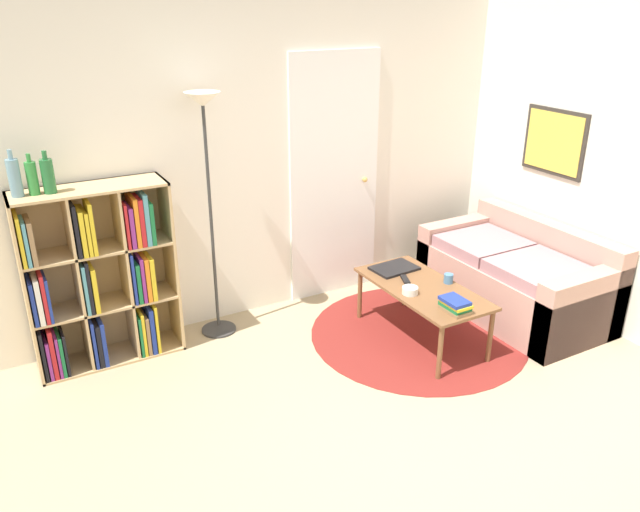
# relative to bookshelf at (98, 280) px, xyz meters

# --- Properties ---
(ground_plane) EXTENTS (14.00, 14.00, 0.00)m
(ground_plane) POSITION_rel_bookshelf_xyz_m (1.36, -2.12, -0.62)
(ground_plane) COLOR tan
(wall_back) EXTENTS (7.32, 0.11, 2.60)m
(wall_back) POSITION_rel_bookshelf_xyz_m (1.39, 0.21, 0.67)
(wall_back) COLOR silver
(wall_back) RESTS_ON ground_plane
(wall_right) EXTENTS (0.08, 5.31, 2.60)m
(wall_right) POSITION_rel_bookshelf_xyz_m (3.55, -0.96, 0.69)
(wall_right) COLOR silver
(wall_right) RESTS_ON ground_plane
(rug) EXTENTS (1.66, 1.66, 0.01)m
(rug) POSITION_rel_bookshelf_xyz_m (2.17, -0.83, -0.61)
(rug) COLOR maroon
(rug) RESTS_ON ground_plane
(bookshelf) EXTENTS (0.99, 0.34, 1.28)m
(bookshelf) POSITION_rel_bookshelf_xyz_m (0.00, 0.00, 0.00)
(bookshelf) COLOR tan
(bookshelf) RESTS_ON ground_plane
(floor_lamp) EXTENTS (0.27, 0.27, 1.84)m
(floor_lamp) POSITION_rel_bookshelf_xyz_m (0.84, -0.01, 0.84)
(floor_lamp) COLOR #333333
(floor_lamp) RESTS_ON ground_plane
(couch) EXTENTS (0.83, 1.51, 0.73)m
(couch) POSITION_rel_bookshelf_xyz_m (3.14, -0.88, -0.33)
(couch) COLOR tan
(couch) RESTS_ON ground_plane
(coffee_table) EXTENTS (0.53, 1.09, 0.44)m
(coffee_table) POSITION_rel_bookshelf_xyz_m (2.14, -0.88, -0.22)
(coffee_table) COLOR brown
(coffee_table) RESTS_ON ground_plane
(laptop) EXTENTS (0.36, 0.27, 0.02)m
(laptop) POSITION_rel_bookshelf_xyz_m (2.14, -0.52, -0.17)
(laptop) COLOR black
(laptop) RESTS_ON coffee_table
(bowl) EXTENTS (0.12, 0.12, 0.05)m
(bowl) POSITION_rel_bookshelf_xyz_m (1.99, -0.93, -0.15)
(bowl) COLOR silver
(bowl) RESTS_ON coffee_table
(book_stack_on_table) EXTENTS (0.15, 0.21, 0.09)m
(book_stack_on_table) POSITION_rel_bookshelf_xyz_m (2.09, -1.30, -0.13)
(book_stack_on_table) COLOR olive
(book_stack_on_table) RESTS_ON coffee_table
(cup) EXTENTS (0.07, 0.07, 0.07)m
(cup) POSITION_rel_bookshelf_xyz_m (2.35, -0.92, -0.14)
(cup) COLOR teal
(cup) RESTS_ON coffee_table
(remote) EXTENTS (0.10, 0.15, 0.02)m
(remote) POSITION_rel_bookshelf_xyz_m (2.09, -0.73, -0.17)
(remote) COLOR black
(remote) RESTS_ON coffee_table
(bottle_left) EXTENTS (0.08, 0.08, 0.30)m
(bottle_left) POSITION_rel_bookshelf_xyz_m (-0.39, -0.01, 0.79)
(bottle_left) COLOR #6B93A3
(bottle_left) RESTS_ON bookshelf
(bottle_middle) EXTENTS (0.07, 0.07, 0.26)m
(bottle_middle) POSITION_rel_bookshelf_xyz_m (-0.30, -0.01, 0.78)
(bottle_middle) COLOR #2D8438
(bottle_middle) RESTS_ON bookshelf
(bottle_right) EXTENTS (0.08, 0.08, 0.27)m
(bottle_right) POSITION_rel_bookshelf_xyz_m (-0.21, -0.02, 0.78)
(bottle_right) COLOR #236633
(bottle_right) RESTS_ON bookshelf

